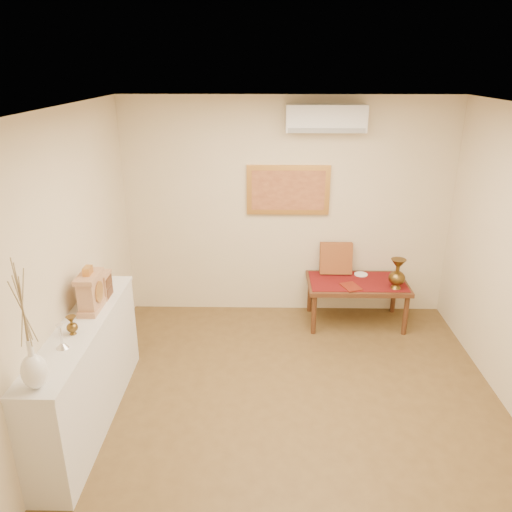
{
  "coord_description": "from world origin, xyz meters",
  "views": [
    {
      "loc": [
        -0.28,
        -3.67,
        3.03
      ],
      "look_at": [
        -0.37,
        1.15,
        1.16
      ],
      "focal_mm": 35.0,
      "sensor_mm": 36.0,
      "label": 1
    }
  ],
  "objects_px": {
    "white_vase": "(26,328)",
    "wooden_chest": "(101,285)",
    "display_ledge": "(87,373)",
    "mantel_clock": "(91,292)",
    "low_table": "(357,287)",
    "brass_urn_tall": "(398,271)"
  },
  "relations": [
    {
      "from": "brass_urn_tall",
      "to": "wooden_chest",
      "type": "relative_size",
      "value": 1.81
    },
    {
      "from": "white_vase",
      "to": "low_table",
      "type": "distance_m",
      "value": 3.95
    },
    {
      "from": "white_vase",
      "to": "display_ledge",
      "type": "xyz_separation_m",
      "value": [
        -0.02,
        0.88,
        -0.95
      ]
    },
    {
      "from": "white_vase",
      "to": "display_ledge",
      "type": "bearing_deg",
      "value": 90.98
    },
    {
      "from": "white_vase",
      "to": "display_ledge",
      "type": "relative_size",
      "value": 0.45
    },
    {
      "from": "display_ledge",
      "to": "low_table",
      "type": "relative_size",
      "value": 1.68
    },
    {
      "from": "brass_urn_tall",
      "to": "wooden_chest",
      "type": "bearing_deg",
      "value": -159.04
    },
    {
      "from": "white_vase",
      "to": "mantel_clock",
      "type": "height_order",
      "value": "white_vase"
    },
    {
      "from": "display_ledge",
      "to": "wooden_chest",
      "type": "bearing_deg",
      "value": 86.67
    },
    {
      "from": "mantel_clock",
      "to": "low_table",
      "type": "xyz_separation_m",
      "value": [
        2.65,
        1.61,
        -0.67
      ]
    },
    {
      "from": "low_table",
      "to": "mantel_clock",
      "type": "bearing_deg",
      "value": -148.73
    },
    {
      "from": "brass_urn_tall",
      "to": "display_ledge",
      "type": "bearing_deg",
      "value": -151.3
    },
    {
      "from": "white_vase",
      "to": "wooden_chest",
      "type": "height_order",
      "value": "white_vase"
    },
    {
      "from": "white_vase",
      "to": "wooden_chest",
      "type": "xyz_separation_m",
      "value": [
        0.02,
        1.4,
        -0.34
      ]
    },
    {
      "from": "white_vase",
      "to": "wooden_chest",
      "type": "relative_size",
      "value": 3.77
    },
    {
      "from": "white_vase",
      "to": "low_table",
      "type": "bearing_deg",
      "value": 46.03
    },
    {
      "from": "wooden_chest",
      "to": "display_ledge",
      "type": "bearing_deg",
      "value": -93.33
    },
    {
      "from": "white_vase",
      "to": "brass_urn_tall",
      "type": "relative_size",
      "value": 2.08
    },
    {
      "from": "brass_urn_tall",
      "to": "low_table",
      "type": "bearing_deg",
      "value": 155.9
    },
    {
      "from": "brass_urn_tall",
      "to": "display_ledge",
      "type": "height_order",
      "value": "brass_urn_tall"
    },
    {
      "from": "mantel_clock",
      "to": "white_vase",
      "type": "bearing_deg",
      "value": -90.27
    },
    {
      "from": "brass_urn_tall",
      "to": "wooden_chest",
      "type": "xyz_separation_m",
      "value": [
        -3.06,
        -1.17,
        0.32
      ]
    }
  ]
}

